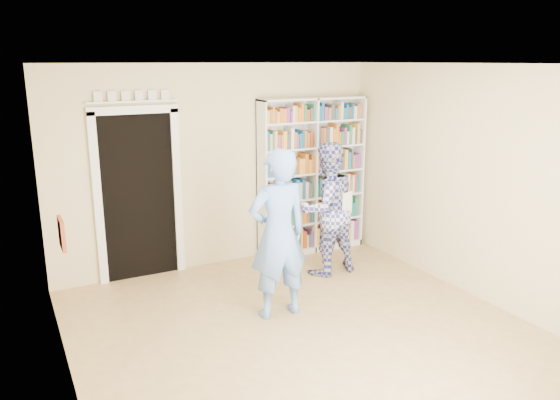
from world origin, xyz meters
The scene contains 11 objects.
floor centered at (0.00, 0.00, 0.00)m, with size 5.00×5.00×0.00m, color #9A784A.
ceiling centered at (0.00, 0.00, 2.70)m, with size 5.00×5.00×0.00m, color white.
wall_back centered at (0.00, 2.50, 1.35)m, with size 4.50×4.50×0.00m, color beige.
wall_left centered at (-2.25, 0.00, 1.35)m, with size 5.00×5.00×0.00m, color beige.
wall_right centered at (2.25, 0.00, 1.35)m, with size 5.00×5.00×0.00m, color beige.
bookshelf centered at (1.35, 2.34, 1.13)m, with size 1.62×0.30×2.23m.
doorway centered at (-1.10, 2.48, 1.18)m, with size 1.10×0.08×2.43m.
wall_art centered at (-2.23, 0.20, 1.40)m, with size 0.03×0.25×0.25m, color maroon.
man_blue centered at (-0.05, 0.68, 0.93)m, with size 0.68×0.44×1.86m, color #6694E3.
man_plaid centered at (1.07, 1.50, 0.87)m, with size 0.84×0.66×1.74m, color navy.
paper_sheet centered at (1.24, 1.28, 0.98)m, with size 0.20×0.01×0.29m, color white.
Camera 1 is at (-2.59, -4.24, 2.73)m, focal length 35.00 mm.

